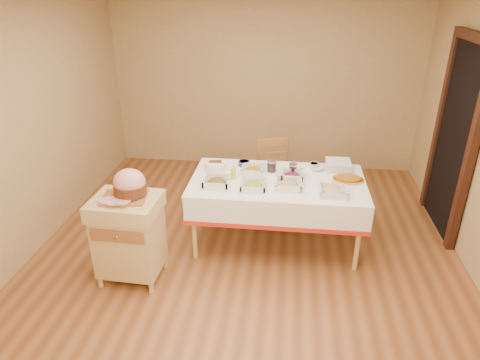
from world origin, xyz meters
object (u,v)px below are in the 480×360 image
object	(u,v)px
plate_stack	(338,165)
brass_platter	(348,179)
preserve_jar_left	(272,166)
dining_chair	(275,177)
preserve_jar_right	(293,169)
ham_on_board	(129,186)
mustard_bottle	(233,173)
dining_table	(277,193)
butcher_cart	(129,234)
bread_basket	(215,166)

from	to	relation	value
plate_stack	brass_platter	world-z (taller)	plate_stack
preserve_jar_left	plate_stack	bearing A→B (deg)	11.12
dining_chair	preserve_jar_right	size ratio (longest dim) A/B	8.05
preserve_jar_right	brass_platter	distance (m)	0.59
ham_on_board	preserve_jar_right	distance (m)	1.75
mustard_bottle	brass_platter	size ratio (longest dim) A/B	0.50
preserve_jar_left	preserve_jar_right	world-z (taller)	preserve_jar_left
dining_chair	preserve_jar_left	size ratio (longest dim) A/B	7.09
preserve_jar_left	mustard_bottle	bearing A→B (deg)	-148.03
dining_table	butcher_cart	distance (m)	1.58
preserve_jar_left	mustard_bottle	world-z (taller)	mustard_bottle
brass_platter	preserve_jar_left	bearing A→B (deg)	169.53
butcher_cart	dining_table	bearing A→B (deg)	30.13
butcher_cart	ham_on_board	distance (m)	0.49
preserve_jar_right	bread_basket	bearing A→B (deg)	179.57
butcher_cart	bread_basket	distance (m)	1.22
dining_table	bread_basket	size ratio (longest dim) A/B	7.86
butcher_cart	preserve_jar_right	xyz separation A→B (m)	(1.51, 0.97, 0.32)
dining_table	dining_chair	world-z (taller)	dining_chair
butcher_cart	mustard_bottle	world-z (taller)	mustard_bottle
preserve_jar_right	mustard_bottle	size ratio (longest dim) A/B	0.72
dining_chair	plate_stack	bearing A→B (deg)	-25.07
butcher_cart	bread_basket	xyz separation A→B (m)	(0.67, 0.97, 0.31)
plate_stack	preserve_jar_right	bearing A→B (deg)	-160.50
ham_on_board	mustard_bottle	distance (m)	1.13
dining_table	butcher_cart	world-z (taller)	butcher_cart
preserve_jar_right	plate_stack	bearing A→B (deg)	19.50
dining_table	preserve_jar_left	bearing A→B (deg)	110.24
preserve_jar_left	bread_basket	bearing A→B (deg)	-177.55
dining_chair	preserve_jar_left	world-z (taller)	dining_chair
dining_chair	bread_basket	world-z (taller)	dining_chair
ham_on_board	plate_stack	distance (m)	2.26
mustard_bottle	dining_chair	bearing A→B (deg)	59.79
bread_basket	plate_stack	xyz separation A→B (m)	(1.34, 0.17, 0.00)
dining_table	preserve_jar_right	distance (m)	0.32
preserve_jar_left	bread_basket	distance (m)	0.62
preserve_jar_right	mustard_bottle	xyz separation A→B (m)	(-0.62, -0.21, 0.02)
dining_table	brass_platter	xyz separation A→B (m)	(0.73, 0.06, 0.18)
dining_table	ham_on_board	xyz separation A→B (m)	(-1.32, -0.76, 0.38)
preserve_jar_left	plate_stack	world-z (taller)	preserve_jar_left
dining_chair	preserve_jar_right	xyz separation A→B (m)	(0.20, -0.50, 0.33)
mustard_bottle	bread_basket	size ratio (longest dim) A/B	0.69
preserve_jar_left	plate_stack	xyz separation A→B (m)	(0.73, 0.14, -0.01)
dining_table	mustard_bottle	bearing A→B (deg)	-176.01
brass_platter	mustard_bottle	bearing A→B (deg)	-175.56
preserve_jar_left	plate_stack	distance (m)	0.74
preserve_jar_left	brass_platter	size ratio (longest dim) A/B	0.41
dining_table	ham_on_board	world-z (taller)	ham_on_board
dining_table	mustard_bottle	size ratio (longest dim) A/B	11.32
bread_basket	brass_platter	xyz separation A→B (m)	(1.42, -0.12, -0.02)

